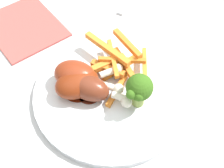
{
  "coord_description": "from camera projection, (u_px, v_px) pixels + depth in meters",
  "views": [
    {
      "loc": [
        -0.29,
        0.22,
        1.19
      ],
      "look_at": [
        -0.06,
        -0.01,
        0.76
      ],
      "focal_mm": 49.22,
      "sensor_mm": 36.0,
      "label": 1
    }
  ],
  "objects": [
    {
      "name": "dining_table",
      "position": [
        90.0,
        111.0,
        0.67
      ],
      "size": [
        1.0,
        0.79,
        0.73
      ],
      "color": "#B7B7BC",
      "rests_on": "ground_plane"
    },
    {
      "name": "dinner_plate",
      "position": [
        112.0,
        93.0,
        0.56
      ],
      "size": [
        0.28,
        0.28,
        0.01
      ],
      "primitive_type": "cylinder",
      "color": "silver",
      "rests_on": "dining_table"
    },
    {
      "name": "broccoli_floret_front",
      "position": [
        138.0,
        89.0,
        0.5
      ],
      "size": [
        0.05,
        0.05,
        0.07
      ],
      "color": "#8CA44E",
      "rests_on": "dinner_plate"
    },
    {
      "name": "carrot_fries_pile",
      "position": [
        118.0,
        62.0,
        0.57
      ],
      "size": [
        0.17,
        0.14,
        0.04
      ],
      "color": "orange",
      "rests_on": "dinner_plate"
    },
    {
      "name": "chicken_drumstick_near",
      "position": [
        91.0,
        89.0,
        0.53
      ],
      "size": [
        0.12,
        0.07,
        0.04
      ],
      "color": "#4B1A0F",
      "rests_on": "dinner_plate"
    },
    {
      "name": "chicken_drumstick_far",
      "position": [
        79.0,
        83.0,
        0.54
      ],
      "size": [
        0.08,
        0.13,
        0.04
      ],
      "color": "#571909",
      "rests_on": "dinner_plate"
    },
    {
      "name": "chicken_drumstick_extra",
      "position": [
        78.0,
        76.0,
        0.54
      ],
      "size": [
        0.13,
        0.09,
        0.05
      ],
      "color": "#601C0E",
      "rests_on": "dinner_plate"
    },
    {
      "name": "napkin",
      "position": [
        25.0,
        26.0,
        0.67
      ],
      "size": [
        0.19,
        0.16,
        0.0
      ],
      "primitive_type": "cube",
      "rotation": [
        0.0,
        0.0,
        3.01
      ],
      "color": "#B74C47",
      "rests_on": "dining_table"
    }
  ]
}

